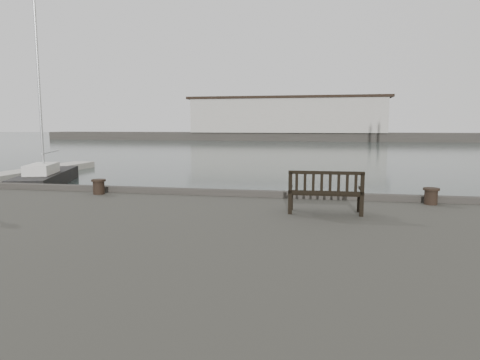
% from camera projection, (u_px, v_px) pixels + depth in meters
% --- Properties ---
extents(ground, '(400.00, 400.00, 0.00)m').
position_uv_depth(ground, '(281.00, 246.00, 13.25)').
color(ground, black).
rests_on(ground, ground).
extents(breakwater, '(140.00, 9.50, 12.20)m').
position_uv_depth(breakwater, '(301.00, 123.00, 103.08)').
color(breakwater, '#383530').
rests_on(breakwater, ground).
extents(bench, '(1.81, 0.67, 1.03)m').
position_uv_depth(bench, '(325.00, 200.00, 10.52)').
color(bench, black).
rests_on(bench, quay).
extents(bollard_left, '(0.59, 0.59, 0.47)m').
position_uv_depth(bollard_left, '(99.00, 187.00, 13.48)').
color(bollard_left, black).
rests_on(bollard_left, quay).
extents(bollard_right, '(0.54, 0.54, 0.46)m').
position_uv_depth(bollard_right, '(431.00, 196.00, 11.71)').
color(bollard_right, black).
rests_on(bollard_right, quay).
extents(yacht_c, '(4.91, 8.78, 11.71)m').
position_uv_depth(yacht_c, '(47.00, 181.00, 26.78)').
color(yacht_c, black).
rests_on(yacht_c, ground).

